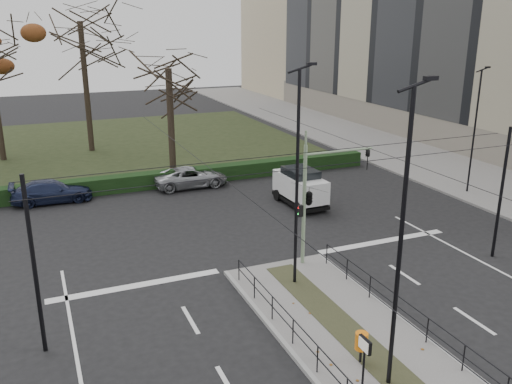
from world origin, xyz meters
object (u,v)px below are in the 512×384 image
info_panel (364,352)px  parked_car_fourth (191,177)px  parked_car_third (52,191)px  litter_bin (361,341)px  white_van (300,186)px  bare_tree_near (169,77)px  streetlamp_sidewalk (475,130)px  bare_tree_center (81,31)px  streetlamp_median_far (298,177)px  traffic_light (311,195)px  streetlamp_median_near (401,241)px

info_panel → parked_car_fourth: size_ratio=0.42×
parked_car_third → litter_bin: bearing=-157.8°
white_van → bare_tree_near: bearing=123.8°
streetlamp_sidewalk → parked_car_third: (-23.98, 8.17, -3.34)m
white_van → bare_tree_center: size_ratio=0.30×
streetlamp_sidewalk → bare_tree_center: 29.51m
white_van → litter_bin: bearing=-110.2°
streetlamp_sidewalk → bare_tree_center: bearing=134.3°
litter_bin → parked_car_third: 22.15m
streetlamp_median_far → bare_tree_center: (-4.82, 27.60, 4.94)m
traffic_light → streetlamp_sidewalk: (13.99, 5.32, 0.79)m
traffic_light → white_van: size_ratio=1.31×
streetlamp_sidewalk → bare_tree_near: bare_tree_near is taller
white_van → parked_car_fourth: bearing=129.1°
traffic_light → streetlamp_median_near: (-1.78, -8.36, 1.43)m
streetlamp_median_far → white_van: (4.78, 8.91, -3.42)m
streetlamp_median_near → parked_car_fourth: bearing=89.3°
streetlamp_median_far → white_van: streetlamp_median_far is taller
streetlamp_median_far → bare_tree_near: bare_tree_near is taller
traffic_light → bare_tree_near: 16.07m
streetlamp_median_far → parked_car_third: size_ratio=1.91×
info_panel → streetlamp_sidewalk: 22.09m
streetlamp_sidewalk → parked_car_fourth: (-15.51, 8.01, -3.35)m
info_panel → parked_car_third: 23.27m
info_panel → streetlamp_median_near: bearing=15.1°
parked_car_third → white_van: size_ratio=1.13×
bare_tree_center → parked_car_fourth: bearing=-69.5°
info_panel → parked_car_third: size_ratio=0.43×
streetlamp_median_near → parked_car_fourth: streetlamp_median_near is taller
litter_bin → bare_tree_near: bare_tree_near is taller
parked_car_fourth → bare_tree_center: size_ratio=0.35×
info_panel → parked_car_third: bearing=107.6°
parked_car_fourth → traffic_light: bearing=-173.1°
bare_tree_center → streetlamp_sidewalk: bearing=-45.7°
streetlamp_sidewalk → parked_car_third: 25.55m
litter_bin → bare_tree_near: bearing=90.3°
info_panel → bare_tree_near: bearing=88.0°
bare_tree_near → parked_car_third: bearing=-165.6°
parked_car_third → white_van: white_van is taller
info_panel → bare_tree_center: bearing=95.5°
streetlamp_median_far → white_van: bearing=61.8°
info_panel → streetlamp_median_far: size_ratio=0.23×
streetlamp_median_far → parked_car_fourth: size_ratio=1.85×
streetlamp_median_far → parked_car_third: 17.72m
traffic_light → bare_tree_center: 27.53m
litter_bin → info_panel: 1.93m
streetlamp_median_far → bare_tree_center: bare_tree_center is taller
bare_tree_center → bare_tree_near: bare_tree_center is taller
traffic_light → streetlamp_median_far: bearing=-133.1°
traffic_light → white_van: traffic_light is taller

